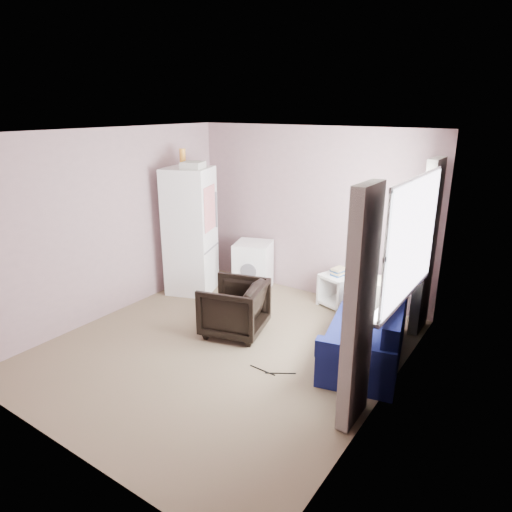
% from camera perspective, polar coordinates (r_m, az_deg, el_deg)
% --- Properties ---
extents(room, '(3.84, 4.24, 2.54)m').
position_cam_1_polar(room, '(5.09, -4.03, 1.03)').
color(room, '#826E55').
rests_on(room, ground).
extents(armchair, '(0.85, 0.89, 0.75)m').
position_cam_1_polar(armchair, '(5.76, -2.75, -6.18)').
color(armchair, black).
rests_on(armchair, ground).
extents(fridge, '(0.84, 0.84, 2.17)m').
position_cam_1_polar(fridge, '(6.96, -8.21, 3.20)').
color(fridge, white).
rests_on(fridge, ground).
extents(washing_machine, '(0.68, 0.68, 0.76)m').
position_cam_1_polar(washing_machine, '(7.12, -0.36, -1.13)').
color(washing_machine, white).
rests_on(washing_machine, ground).
extents(side_table, '(0.53, 0.53, 0.58)m').
position_cam_1_polar(side_table, '(6.66, 10.17, -3.94)').
color(side_table, white).
rests_on(side_table, ground).
extents(sofa, '(1.16, 1.88, 0.78)m').
position_cam_1_polar(sofa, '(5.44, 14.16, -9.39)').
color(sofa, navy).
rests_on(sofa, ground).
extents(window_dressing, '(0.17, 2.62, 2.18)m').
position_cam_1_polar(window_dressing, '(4.96, 17.51, -2.06)').
color(window_dressing, white).
rests_on(window_dressing, ground).
extents(floor_cables, '(0.51, 0.19, 0.01)m').
position_cam_1_polar(floor_cables, '(5.12, 1.94, -14.25)').
color(floor_cables, black).
rests_on(floor_cables, ground).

